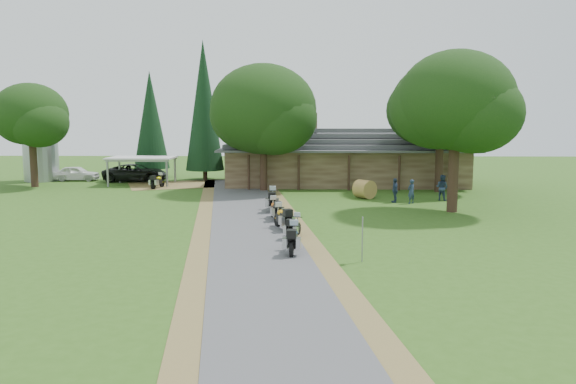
{
  "coord_description": "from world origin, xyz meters",
  "views": [
    {
      "loc": [
        2.03,
        -25.06,
        5.73
      ],
      "look_at": [
        1.41,
        6.22,
        1.6
      ],
      "focal_mm": 35.0,
      "sensor_mm": 36.0,
      "label": 1
    }
  ],
  "objects_px": {
    "motorcycle_row_a": "(293,238)",
    "motorcycle_row_b": "(294,226)",
    "motorcycle_carport_a": "(158,181)",
    "silo": "(40,147)",
    "car_white_sedan": "(76,171)",
    "carport": "(142,171)",
    "motorcycle_row_e": "(272,199)",
    "hay_bale": "(365,189)",
    "motorcycle_row_d": "(275,209)",
    "motorcycle_row_c": "(282,217)",
    "car_dark_suv": "(136,168)",
    "lodge": "(345,156)"
  },
  "relations": [
    {
      "from": "car_dark_suv",
      "to": "motorcycle_row_d",
      "type": "xyz_separation_m",
      "value": [
        13.5,
        -19.12,
        -0.55
      ]
    },
    {
      "from": "car_white_sedan",
      "to": "car_dark_suv",
      "type": "height_order",
      "value": "car_dark_suv"
    },
    {
      "from": "lodge",
      "to": "motorcycle_row_d",
      "type": "distance_m",
      "value": 18.6
    },
    {
      "from": "lodge",
      "to": "motorcycle_row_b",
      "type": "xyz_separation_m",
      "value": [
        -4.2,
        -22.47,
        -1.88
      ]
    },
    {
      "from": "motorcycle_row_a",
      "to": "motorcycle_row_b",
      "type": "relative_size",
      "value": 1.15
    },
    {
      "from": "motorcycle_row_c",
      "to": "motorcycle_row_d",
      "type": "distance_m",
      "value": 2.86
    },
    {
      "from": "silo",
      "to": "carport",
      "type": "bearing_deg",
      "value": -15.2
    },
    {
      "from": "motorcycle_row_d",
      "to": "motorcycle_row_e",
      "type": "xyz_separation_m",
      "value": [
        -0.29,
        3.03,
        0.09
      ]
    },
    {
      "from": "silo",
      "to": "motorcycle_row_e",
      "type": "bearing_deg",
      "value": -36.77
    },
    {
      "from": "motorcycle_row_b",
      "to": "motorcycle_carport_a",
      "type": "relative_size",
      "value": 0.91
    },
    {
      "from": "motorcycle_row_a",
      "to": "motorcycle_row_c",
      "type": "relative_size",
      "value": 0.98
    },
    {
      "from": "carport",
      "to": "car_white_sedan",
      "type": "distance_m",
      "value": 7.45
    },
    {
      "from": "motorcycle_row_b",
      "to": "motorcycle_carport_a",
      "type": "bearing_deg",
      "value": 47.63
    },
    {
      "from": "car_dark_suv",
      "to": "motorcycle_row_b",
      "type": "relative_size",
      "value": 3.74
    },
    {
      "from": "motorcycle_row_a",
      "to": "motorcycle_row_d",
      "type": "bearing_deg",
      "value": 11.72
    },
    {
      "from": "silo",
      "to": "motorcycle_carport_a",
      "type": "xyz_separation_m",
      "value": [
        12.0,
        -5.23,
        -2.49
      ]
    },
    {
      "from": "hay_bale",
      "to": "motorcycle_row_e",
      "type": "bearing_deg",
      "value": -138.2
    },
    {
      "from": "silo",
      "to": "motorcycle_row_a",
      "type": "height_order",
      "value": "silo"
    },
    {
      "from": "car_white_sedan",
      "to": "motorcycle_row_e",
      "type": "relative_size",
      "value": 2.41
    },
    {
      "from": "motorcycle_row_a",
      "to": "motorcycle_row_d",
      "type": "distance_m",
      "value": 7.95
    },
    {
      "from": "car_white_sedan",
      "to": "motorcycle_row_e",
      "type": "height_order",
      "value": "car_white_sedan"
    },
    {
      "from": "silo",
      "to": "lodge",
      "type": "bearing_deg",
      "value": -3.6
    },
    {
      "from": "carport",
      "to": "hay_bale",
      "type": "bearing_deg",
      "value": -23.81
    },
    {
      "from": "car_dark_suv",
      "to": "hay_bale",
      "type": "distance_m",
      "value": 22.17
    },
    {
      "from": "silo",
      "to": "carport",
      "type": "distance_m",
      "value": 10.6
    },
    {
      "from": "car_white_sedan",
      "to": "car_dark_suv",
      "type": "distance_m",
      "value": 5.63
    },
    {
      "from": "motorcycle_row_a",
      "to": "motorcycle_row_b",
      "type": "distance_m",
      "value": 3.14
    },
    {
      "from": "motorcycle_carport_a",
      "to": "hay_bale",
      "type": "relative_size",
      "value": 1.38
    },
    {
      "from": "motorcycle_row_e",
      "to": "hay_bale",
      "type": "height_order",
      "value": "motorcycle_row_e"
    },
    {
      "from": "carport",
      "to": "motorcycle_row_e",
      "type": "height_order",
      "value": "carport"
    },
    {
      "from": "motorcycle_row_d",
      "to": "motorcycle_carport_a",
      "type": "relative_size",
      "value": 1.03
    },
    {
      "from": "motorcycle_row_d",
      "to": "motorcycle_row_c",
      "type": "bearing_deg",
      "value": 176.19
    },
    {
      "from": "carport",
      "to": "hay_bale",
      "type": "xyz_separation_m",
      "value": [
        18.29,
        -8.01,
        -0.54
      ]
    },
    {
      "from": "lodge",
      "to": "silo",
      "type": "relative_size",
      "value": 3.44
    },
    {
      "from": "car_dark_suv",
      "to": "motorcycle_row_b",
      "type": "height_order",
      "value": "car_dark_suv"
    },
    {
      "from": "lodge",
      "to": "motorcycle_row_a",
      "type": "xyz_separation_m",
      "value": [
        -4.23,
        -25.6,
        -1.79
      ]
    },
    {
      "from": "carport",
      "to": "motorcycle_carport_a",
      "type": "bearing_deg",
      "value": -52.42
    },
    {
      "from": "car_dark_suv",
      "to": "motorcycle_row_a",
      "type": "relative_size",
      "value": 3.24
    },
    {
      "from": "lodge",
      "to": "hay_bale",
      "type": "height_order",
      "value": "lodge"
    },
    {
      "from": "motorcycle_carport_a",
      "to": "motorcycle_row_a",
      "type": "bearing_deg",
      "value": -137.95
    },
    {
      "from": "car_white_sedan",
      "to": "motorcycle_row_d",
      "type": "relative_size",
      "value": 2.73
    },
    {
      "from": "silo",
      "to": "motorcycle_row_d",
      "type": "bearing_deg",
      "value": -41.14
    },
    {
      "from": "motorcycle_row_b",
      "to": "motorcycle_row_e",
      "type": "xyz_separation_m",
      "value": [
        -1.42,
        7.77,
        0.16
      ]
    },
    {
      "from": "lodge",
      "to": "motorcycle_carport_a",
      "type": "relative_size",
      "value": 11.71
    },
    {
      "from": "car_dark_suv",
      "to": "motorcycle_row_b",
      "type": "bearing_deg",
      "value": -148.86
    },
    {
      "from": "carport",
      "to": "motorcycle_row_a",
      "type": "height_order",
      "value": "carport"
    },
    {
      "from": "silo",
      "to": "motorcycle_row_e",
      "type": "xyz_separation_m",
      "value": [
        21.99,
        -16.43,
        -2.38
      ]
    },
    {
      "from": "motorcycle_row_b",
      "to": "hay_bale",
      "type": "bearing_deg",
      "value": -3.56
    },
    {
      "from": "car_white_sedan",
      "to": "carport",
      "type": "bearing_deg",
      "value": -115.26
    },
    {
      "from": "motorcycle_row_c",
      "to": "motorcycle_row_d",
      "type": "height_order",
      "value": "motorcycle_row_c"
    }
  ]
}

